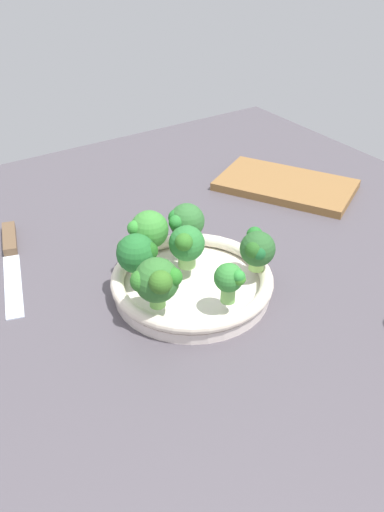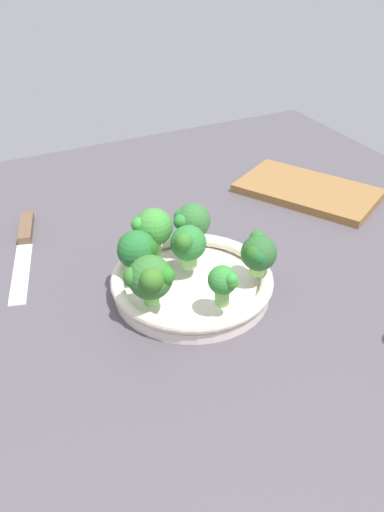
{
  "view_description": "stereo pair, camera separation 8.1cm",
  "coord_description": "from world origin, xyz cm",
  "px_view_note": "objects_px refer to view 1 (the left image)",
  "views": [
    {
      "loc": [
        54.84,
        -35.78,
        51.32
      ],
      "look_at": [
        -1.88,
        1.58,
        6.69
      ],
      "focal_mm": 39.16,
      "sensor_mm": 36.0,
      "label": 1
    },
    {
      "loc": [
        58.9,
        -28.75,
        51.32
      ],
      "look_at": [
        -1.88,
        1.58,
        6.69
      ],
      "focal_mm": 39.16,
      "sensor_mm": 36.0,
      "label": 2
    }
  ],
  "objects_px": {
    "broccoli_floret_5": "(185,221)",
    "cutting_board": "(286,185)",
    "broccoli_floret_3": "(257,249)",
    "broccoli_floret_6": "(187,244)",
    "broccoli_floret_2": "(137,253)",
    "knife": "(11,254)",
    "broccoli_floret_4": "(230,280)",
    "broccoli_floret_0": "(157,281)",
    "bowl": "(192,283)",
    "broccoli_floret_1": "(149,229)"
  },
  "relations": [
    {
      "from": "broccoli_floret_0",
      "to": "broccoli_floret_6",
      "type": "xyz_separation_m",
      "value": [
        -0.06,
        0.09,
        -0.0
      ]
    },
    {
      "from": "broccoli_floret_2",
      "to": "broccoli_floret_3",
      "type": "height_order",
      "value": "broccoli_floret_2"
    },
    {
      "from": "broccoli_floret_0",
      "to": "broccoli_floret_3",
      "type": "xyz_separation_m",
      "value": [
        0.0,
        0.17,
        -0.01
      ]
    },
    {
      "from": "broccoli_floret_1",
      "to": "cutting_board",
      "type": "relative_size",
      "value": 0.28
    },
    {
      "from": "broccoli_floret_4",
      "to": "broccoli_floret_1",
      "type": "bearing_deg",
      "value": -169.26
    },
    {
      "from": "broccoli_floret_3",
      "to": "cutting_board",
      "type": "relative_size",
      "value": 0.23
    },
    {
      "from": "broccoli_floret_2",
      "to": "broccoli_floret_3",
      "type": "xyz_separation_m",
      "value": [
        0.08,
        0.16,
        -0.0
      ]
    },
    {
      "from": "broccoli_floret_3",
      "to": "broccoli_floret_6",
      "type": "xyz_separation_m",
      "value": [
        -0.06,
        -0.08,
        0.0
      ]
    },
    {
      "from": "broccoli_floret_3",
      "to": "broccoli_floret_2",
      "type": "bearing_deg",
      "value": -118.38
    },
    {
      "from": "broccoli_floret_6",
      "to": "cutting_board",
      "type": "height_order",
      "value": "broccoli_floret_6"
    },
    {
      "from": "broccoli_floret_0",
      "to": "broccoli_floret_2",
      "type": "distance_m",
      "value": 0.08
    },
    {
      "from": "broccoli_floret_2",
      "to": "broccoli_floret_6",
      "type": "bearing_deg",
      "value": 74.51
    },
    {
      "from": "broccoli_floret_4",
      "to": "cutting_board",
      "type": "distance_m",
      "value": 0.45
    },
    {
      "from": "broccoli_floret_1",
      "to": "broccoli_floret_6",
      "type": "relative_size",
      "value": 1.12
    },
    {
      "from": "broccoli_floret_3",
      "to": "broccoli_floret_4",
      "type": "relative_size",
      "value": 1.03
    },
    {
      "from": "cutting_board",
      "to": "broccoli_floret_5",
      "type": "bearing_deg",
      "value": -69.37
    },
    {
      "from": "broccoli_floret_0",
      "to": "broccoli_floret_4",
      "type": "relative_size",
      "value": 1.22
    },
    {
      "from": "broccoli_floret_3",
      "to": "broccoli_floret_4",
      "type": "distance_m",
      "value": 0.09
    },
    {
      "from": "broccoli_floret_1",
      "to": "broccoli_floret_5",
      "type": "bearing_deg",
      "value": 80.77
    },
    {
      "from": "broccoli_floret_5",
      "to": "cutting_board",
      "type": "height_order",
      "value": "broccoli_floret_5"
    },
    {
      "from": "knife",
      "to": "broccoli_floret_2",
      "type": "bearing_deg",
      "value": 31.43
    },
    {
      "from": "broccoli_floret_6",
      "to": "knife",
      "type": "height_order",
      "value": "broccoli_floret_6"
    },
    {
      "from": "broccoli_floret_3",
      "to": "broccoli_floret_5",
      "type": "distance_m",
      "value": 0.12
    },
    {
      "from": "broccoli_floret_2",
      "to": "cutting_board",
      "type": "height_order",
      "value": "broccoli_floret_2"
    },
    {
      "from": "broccoli_floret_0",
      "to": "broccoli_floret_6",
      "type": "relative_size",
      "value": 1.08
    },
    {
      "from": "knife",
      "to": "cutting_board",
      "type": "height_order",
      "value": "cutting_board"
    },
    {
      "from": "bowl",
      "to": "broccoli_floret_2",
      "type": "xyz_separation_m",
      "value": [
        -0.04,
        -0.07,
        0.06
      ]
    },
    {
      "from": "bowl",
      "to": "broccoli_floret_0",
      "type": "bearing_deg",
      "value": -63.68
    },
    {
      "from": "broccoli_floret_4",
      "to": "broccoli_floret_6",
      "type": "distance_m",
      "value": 0.11
    },
    {
      "from": "broccoli_floret_1",
      "to": "broccoli_floret_4",
      "type": "distance_m",
      "value": 0.17
    },
    {
      "from": "broccoli_floret_1",
      "to": "broccoli_floret_0",
      "type": "bearing_deg",
      "value": -25.35
    },
    {
      "from": "broccoli_floret_5",
      "to": "knife",
      "type": "height_order",
      "value": "broccoli_floret_5"
    },
    {
      "from": "bowl",
      "to": "broccoli_floret_4",
      "type": "relative_size",
      "value": 4.07
    },
    {
      "from": "broccoli_floret_6",
      "to": "broccoli_floret_0",
      "type": "bearing_deg",
      "value": -54.95
    },
    {
      "from": "broccoli_floret_4",
      "to": "knife",
      "type": "distance_m",
      "value": 0.4
    },
    {
      "from": "broccoli_floret_5",
      "to": "broccoli_floret_1",
      "type": "bearing_deg",
      "value": -99.23
    },
    {
      "from": "bowl",
      "to": "broccoli_floret_6",
      "type": "height_order",
      "value": "broccoli_floret_6"
    },
    {
      "from": "broccoli_floret_5",
      "to": "cutting_board",
      "type": "distance_m",
      "value": 0.35
    },
    {
      "from": "knife",
      "to": "broccoli_floret_3",
      "type": "bearing_deg",
      "value": 43.96
    },
    {
      "from": "broccoli_floret_5",
      "to": "knife",
      "type": "relative_size",
      "value": 0.28
    },
    {
      "from": "broccoli_floret_2",
      "to": "broccoli_floret_6",
      "type": "relative_size",
      "value": 0.99
    },
    {
      "from": "broccoli_floret_0",
      "to": "broccoli_floret_2",
      "type": "relative_size",
      "value": 1.09
    },
    {
      "from": "knife",
      "to": "broccoli_floret_0",
      "type": "bearing_deg",
      "value": 21.46
    },
    {
      "from": "broccoli_floret_1",
      "to": "broccoli_floret_3",
      "type": "relative_size",
      "value": 1.22
    },
    {
      "from": "knife",
      "to": "bowl",
      "type": "bearing_deg",
      "value": 38.37
    },
    {
      "from": "bowl",
      "to": "broccoli_floret_6",
      "type": "xyz_separation_m",
      "value": [
        -0.02,
        0.0,
        0.06
      ]
    },
    {
      "from": "broccoli_floret_2",
      "to": "knife",
      "type": "relative_size",
      "value": 0.26
    },
    {
      "from": "broccoli_floret_3",
      "to": "broccoli_floret_0",
      "type": "bearing_deg",
      "value": -90.9
    },
    {
      "from": "broccoli_floret_5",
      "to": "broccoli_floret_6",
      "type": "distance_m",
      "value": 0.06
    },
    {
      "from": "bowl",
      "to": "broccoli_floret_3",
      "type": "height_order",
      "value": "broccoli_floret_3"
    }
  ]
}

